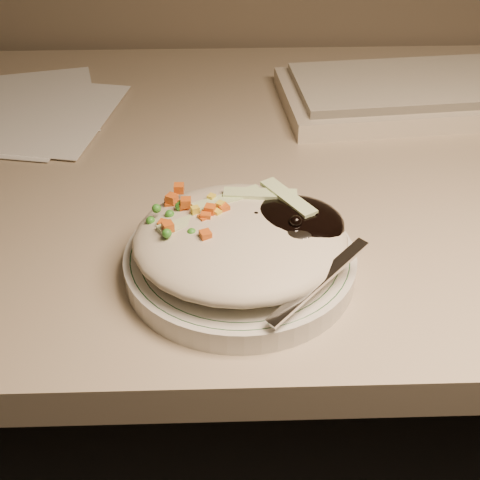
{
  "coord_description": "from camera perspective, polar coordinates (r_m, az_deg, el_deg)",
  "views": [
    {
      "loc": [
        -0.08,
        0.69,
        1.14
      ],
      "look_at": [
        -0.07,
        1.17,
        0.78
      ],
      "focal_mm": 50.0,
      "sensor_mm": 36.0,
      "label": 1
    }
  ],
  "objects": [
    {
      "name": "desk",
      "position": [
        0.91,
        3.71,
        -3.83
      ],
      "size": [
        1.4,
        0.7,
        0.74
      ],
      "color": "tan",
      "rests_on": "ground"
    },
    {
      "name": "plate_rim",
      "position": [
        0.61,
        -0.0,
        -1.2
      ],
      "size": [
        0.2,
        0.2,
        0.0
      ],
      "color": "#144723",
      "rests_on": "plate"
    },
    {
      "name": "keyboard",
      "position": [
        0.97,
        19.03,
        12.02
      ],
      "size": [
        0.52,
        0.23,
        0.04
      ],
      "rotation": [
        0.0,
        0.0,
        0.09
      ],
      "color": "beige",
      "rests_on": "desk"
    },
    {
      "name": "plate",
      "position": [
        0.61,
        -0.0,
        -1.94
      ],
      "size": [
        0.21,
        0.21,
        0.02
      ],
      "primitive_type": "cylinder",
      "color": "silver",
      "rests_on": "desk"
    },
    {
      "name": "meal",
      "position": [
        0.59,
        0.41,
        0.39
      ],
      "size": [
        0.2,
        0.19,
        0.05
      ],
      "color": "beige",
      "rests_on": "plate"
    }
  ]
}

